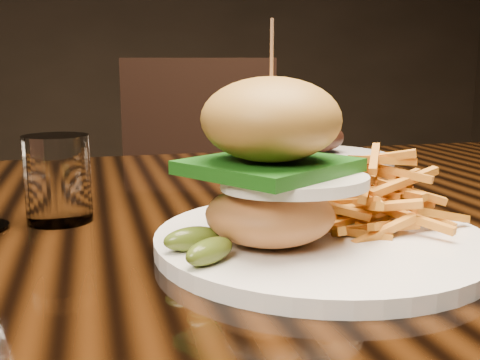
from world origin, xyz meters
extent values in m
cube|color=black|center=(0.00, 0.00, 0.73)|extent=(1.60, 0.90, 0.04)
cylinder|color=white|center=(0.01, -0.19, 0.76)|extent=(0.32, 0.32, 0.01)
ellipsoid|color=brown|center=(-0.05, -0.20, 0.79)|extent=(0.12, 0.12, 0.05)
ellipsoid|color=silver|center=(-0.03, -0.22, 0.82)|extent=(0.13, 0.11, 0.01)
ellipsoid|color=orange|center=(0.00, -0.22, 0.83)|extent=(0.03, 0.03, 0.01)
cube|color=#1C6018|center=(-0.05, -0.20, 0.83)|extent=(0.18, 0.17, 0.01)
ellipsoid|color=olive|center=(-0.05, -0.20, 0.88)|extent=(0.12, 0.12, 0.07)
cylinder|color=#9F704A|center=(-0.05, -0.20, 0.91)|extent=(0.00, 0.00, 0.10)
ellipsoid|color=#314412|center=(-0.11, -0.24, 0.78)|extent=(0.05, 0.05, 0.02)
ellipsoid|color=#314412|center=(-0.12, -0.21, 0.78)|extent=(0.05, 0.03, 0.02)
cube|color=white|center=(0.07, -0.09, 0.77)|extent=(0.08, 0.08, 0.03)
cylinder|color=white|center=(-0.23, -0.02, 0.80)|extent=(0.07, 0.07, 0.10)
cylinder|color=white|center=(0.19, 0.26, 0.76)|extent=(0.28, 0.28, 0.02)
cylinder|color=white|center=(0.19, 0.26, 0.76)|extent=(0.20, 0.20, 0.02)
ellipsoid|color=black|center=(0.19, 0.26, 0.80)|extent=(0.11, 0.09, 0.05)
ellipsoid|color=#1C6018|center=(0.20, 0.25, 0.83)|extent=(0.04, 0.03, 0.02)
cube|color=black|center=(0.07, 0.80, 0.45)|extent=(0.56, 0.56, 0.06)
cube|color=black|center=(0.12, 1.00, 0.70)|extent=(0.46, 0.16, 0.50)
cylinder|color=black|center=(-0.16, 0.66, 0.23)|extent=(0.04, 0.04, 0.45)
cylinder|color=black|center=(0.21, 0.57, 0.23)|extent=(0.04, 0.04, 0.45)
cylinder|color=black|center=(-0.07, 1.03, 0.23)|extent=(0.04, 0.04, 0.45)
cylinder|color=black|center=(0.30, 0.94, 0.23)|extent=(0.04, 0.04, 0.45)
camera|label=1|loc=(-0.20, -0.67, 0.92)|focal=42.00mm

